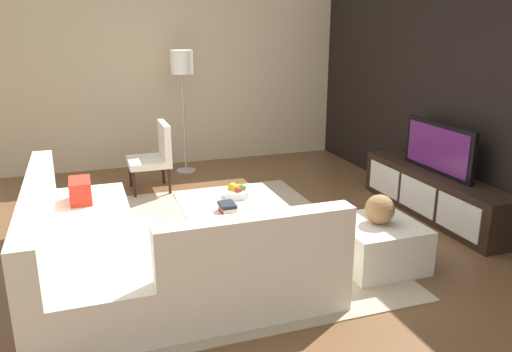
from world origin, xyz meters
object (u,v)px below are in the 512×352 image
at_px(television, 439,148).
at_px(book_stack, 227,207).
at_px(media_console, 434,194).
at_px(sectional_couch, 135,253).
at_px(decorative_ball, 380,209).
at_px(accent_chair_near, 156,153).
at_px(floor_lamp, 182,71).
at_px(coffee_table, 233,220).
at_px(fruit_bowl, 237,191).
at_px(ottoman, 377,244).

distance_m(television, book_stack, 2.45).
bearing_deg(media_console, sectional_couch, -81.14).
bearing_deg(media_console, decorative_ball, -55.66).
height_order(accent_chair_near, floor_lamp, floor_lamp).
xyz_separation_m(coffee_table, fruit_bowl, (-0.18, 0.10, 0.23)).
relative_size(television, floor_lamp, 0.63).
height_order(sectional_couch, floor_lamp, floor_lamp).
bearing_deg(television, decorative_ball, -55.67).
relative_size(television, book_stack, 4.93).
distance_m(media_console, decorative_ball, 1.55).
bearing_deg(ottoman, television, 124.33).
bearing_deg(media_console, floor_lamp, -139.39).
bearing_deg(decorative_ball, sectional_couch, -99.39).
height_order(media_console, ottoman, media_console).
xyz_separation_m(media_console, fruit_bowl, (-0.28, -2.20, 0.18)).
xyz_separation_m(sectional_couch, coffee_table, (-0.62, 1.02, -0.08)).
xyz_separation_m(television, decorative_ball, (0.86, -1.26, -0.25)).
relative_size(decorative_ball, book_stack, 1.17).
height_order(television, fruit_bowl, television).
relative_size(floor_lamp, ottoman, 2.46).
relative_size(sectional_couch, floor_lamp, 1.46).
bearing_deg(fruit_bowl, coffee_table, -28.32).
xyz_separation_m(media_console, accent_chair_near, (-1.94, -2.77, 0.24)).
bearing_deg(accent_chair_near, decorative_ball, 26.49).
relative_size(accent_chair_near, decorative_ball, 3.38).
bearing_deg(decorative_ball, accent_chair_near, -151.52).
relative_size(ottoman, book_stack, 3.19).
bearing_deg(floor_lamp, sectional_couch, -18.65).
relative_size(sectional_couch, fruit_bowl, 8.99).
xyz_separation_m(accent_chair_near, book_stack, (2.06, 0.35, -0.06)).
distance_m(sectional_couch, decorative_ball, 2.10).
distance_m(coffee_table, book_stack, 0.34).
distance_m(sectional_couch, floor_lamp, 3.52).
distance_m(accent_chair_near, floor_lamp, 1.29).
bearing_deg(fruit_bowl, accent_chair_near, -160.86).
bearing_deg(ottoman, decorative_ball, 0.00).
relative_size(ottoman, decorative_ball, 2.72).
distance_m(decorative_ball, book_stack, 1.38).
relative_size(sectional_couch, decorative_ball, 9.78).
distance_m(television, sectional_couch, 3.39).
distance_m(coffee_table, fruit_bowl, 0.31).
bearing_deg(floor_lamp, decorative_ball, 15.98).
bearing_deg(floor_lamp, ottoman, 15.98).
height_order(media_console, television, television).
relative_size(media_console, floor_lamp, 1.23).
height_order(coffee_table, decorative_ball, decorative_ball).
bearing_deg(book_stack, television, 92.85).
height_order(television, coffee_table, television).
distance_m(sectional_couch, coffee_table, 1.19).
bearing_deg(fruit_bowl, television, 82.66).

